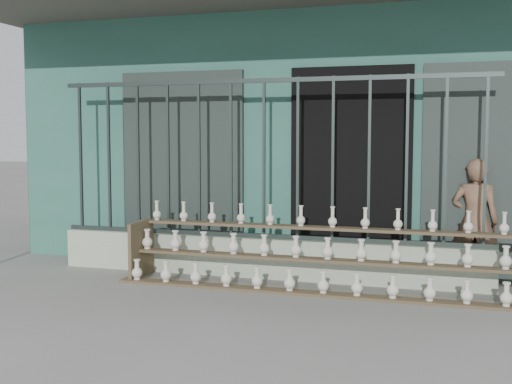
# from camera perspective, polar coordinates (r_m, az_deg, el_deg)

# --- Properties ---
(ground) EXTENTS (60.00, 60.00, 0.00)m
(ground) POSITION_cam_1_polar(r_m,az_deg,el_deg) (6.17, -2.78, -10.06)
(ground) COLOR slate
(workshop_building) EXTENTS (7.40, 6.60, 3.21)m
(workshop_building) POSITION_cam_1_polar(r_m,az_deg,el_deg) (10.04, 5.48, 5.04)
(workshop_building) COLOR #2D6052
(workshop_building) RESTS_ON ground
(parapet_wall) EXTENTS (5.00, 0.20, 0.45)m
(parapet_wall) POSITION_cam_1_polar(r_m,az_deg,el_deg) (7.32, 0.69, -5.86)
(parapet_wall) COLOR #A9B89D
(parapet_wall) RESTS_ON ground
(security_fence) EXTENTS (5.00, 0.04, 1.80)m
(security_fence) POSITION_cam_1_polar(r_m,az_deg,el_deg) (7.20, 0.70, 2.96)
(security_fence) COLOR #283330
(security_fence) RESTS_ON parapet_wall
(shelf_rack) EXTENTS (4.50, 0.68, 0.85)m
(shelf_rack) POSITION_cam_1_polar(r_m,az_deg,el_deg) (6.71, 6.37, -5.68)
(shelf_rack) COLOR brown
(shelf_rack) RESTS_ON ground
(elderly_woman) EXTENTS (0.53, 0.38, 1.36)m
(elderly_woman) POSITION_cam_1_polar(r_m,az_deg,el_deg) (7.36, 18.89, -2.47)
(elderly_woman) COLOR brown
(elderly_woman) RESTS_ON ground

